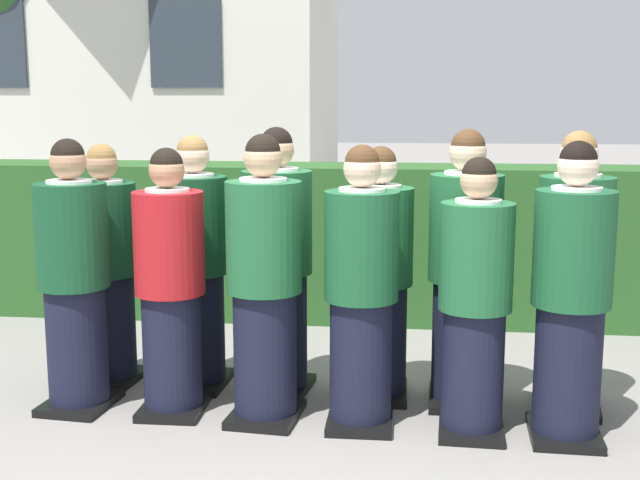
{
  "coord_description": "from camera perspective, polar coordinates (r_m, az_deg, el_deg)",
  "views": [
    {
      "loc": [
        0.56,
        -4.7,
        1.9
      ],
      "look_at": [
        0.0,
        0.23,
        1.05
      ],
      "focal_mm": 47.03,
      "sensor_mm": 36.0,
      "label": 1
    }
  ],
  "objects": [
    {
      "name": "ground_plane",
      "position": [
        5.1,
        -0.3,
        -12.16
      ],
      "size": [
        60.0,
        60.0,
        0.0
      ],
      "primitive_type": "plane",
      "color": "gray"
    },
    {
      "name": "student_rear_row_4",
      "position": [
        5.21,
        9.79,
        -2.42
      ],
      "size": [
        0.45,
        0.5,
        1.71
      ],
      "color": "black",
      "rests_on": "ground"
    },
    {
      "name": "school_building_main",
      "position": [
        12.96,
        -12.4,
        14.32
      ],
      "size": [
        5.95,
        4.01,
        5.81
      ],
      "color": "silver",
      "rests_on": "ground"
    },
    {
      "name": "hedge",
      "position": [
        7.22,
        1.93,
        -0.14
      ],
      "size": [
        9.18,
        0.7,
        1.32
      ],
      "color": "#285623",
      "rests_on": "ground"
    },
    {
      "name": "student_rear_row_3",
      "position": [
        5.28,
        4.06,
        -2.73
      ],
      "size": [
        0.42,
        0.5,
        1.6
      ],
      "color": "black",
      "rests_on": "ground"
    },
    {
      "name": "student_rear_row_0",
      "position": [
        5.72,
        -14.32,
        -2.04
      ],
      "size": [
        0.42,
        0.49,
        1.6
      ],
      "color": "black",
      "rests_on": "ground"
    },
    {
      "name": "student_rear_row_5",
      "position": [
        5.28,
        16.81,
        -2.57
      ],
      "size": [
        0.46,
        0.56,
        1.71
      ],
      "color": "black",
      "rests_on": "ground"
    },
    {
      "name": "student_rear_row_1",
      "position": [
        5.53,
        -8.47,
        -1.95
      ],
      "size": [
        0.43,
        0.49,
        1.66
      ],
      "color": "black",
      "rests_on": "ground"
    },
    {
      "name": "student_front_row_4",
      "position": [
        4.77,
        10.5,
        -4.36
      ],
      "size": [
        0.41,
        0.47,
        1.58
      ],
      "color": "black",
      "rests_on": "ground"
    },
    {
      "name": "student_front_row_0",
      "position": [
        5.29,
        -16.39,
        -2.78
      ],
      "size": [
        0.43,
        0.54,
        1.66
      ],
      "color": "black",
      "rests_on": "ground"
    },
    {
      "name": "student_front_row_5",
      "position": [
        4.81,
        16.71,
        -3.95
      ],
      "size": [
        0.43,
        0.49,
        1.67
      ],
      "color": "black",
      "rests_on": "ground"
    },
    {
      "name": "student_front_row_2",
      "position": [
        4.9,
        -3.81,
        -3.18
      ],
      "size": [
        0.44,
        0.52,
        1.69
      ],
      "color": "black",
      "rests_on": "ground"
    },
    {
      "name": "student_front_row_3",
      "position": [
        4.81,
        2.82,
        -3.74
      ],
      "size": [
        0.43,
        0.47,
        1.64
      ],
      "color": "black",
      "rests_on": "ground"
    },
    {
      "name": "student_rear_row_2",
      "position": [
        5.36,
        -2.91,
        -1.93
      ],
      "size": [
        0.45,
        0.53,
        1.72
      ],
      "color": "black",
      "rests_on": "ground"
    },
    {
      "name": "student_in_red_blazer",
      "position": [
        5.09,
        -10.15,
        -3.3
      ],
      "size": [
        0.42,
        0.51,
        1.61
      ],
      "color": "black",
      "rests_on": "ground"
    }
  ]
}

